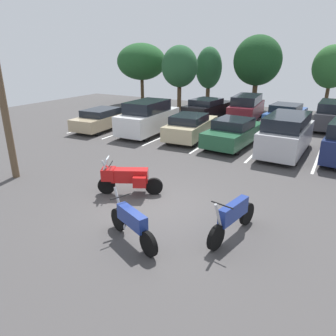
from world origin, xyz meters
name	(u,v)px	position (x,y,z in m)	size (l,w,h in m)	color
ground	(154,208)	(0.00, 0.00, -0.05)	(44.00, 44.00, 0.10)	#423F3F
motorcycle_touring	(127,177)	(-1.34, 0.41, 0.64)	(2.09, 1.35, 1.35)	black
motorcycle_second	(132,223)	(0.55, -1.94, 0.55)	(2.03, 0.99, 1.30)	black
motorcycle_third	(233,217)	(2.74, -0.40, 0.57)	(0.71, 2.29, 1.32)	black
parking_stripes	(209,142)	(-1.50, 8.22, 0.00)	(16.96, 5.03, 0.01)	silver
car_tan	(104,119)	(-8.74, 7.86, 0.67)	(2.06, 4.95, 1.34)	tan
car_white	(148,118)	(-5.48, 8.16, 0.98)	(1.99, 4.77, 2.00)	white
car_champagne	(191,127)	(-2.70, 8.36, 0.71)	(2.11, 4.54, 1.43)	#C1B289
car_green	(234,132)	(-0.12, 8.23, 0.71)	(2.16, 4.57, 1.45)	#235638
car_silver	(286,134)	(2.57, 8.03, 0.98)	(1.96, 4.69, 1.96)	#B7B7BC
car_far_black	(208,108)	(-4.26, 14.66, 0.74)	(2.41, 5.00, 1.47)	black
car_far_maroon	(247,108)	(-1.44, 15.10, 0.93)	(2.18, 5.00, 1.84)	maroon
car_far_blue	(286,115)	(1.36, 14.84, 0.71)	(2.25, 4.62, 1.45)	#2D519E
car_far_charcoal	(332,115)	(4.17, 15.14, 0.90)	(1.80, 4.57, 1.79)	#38383D
tree_right	(142,62)	(-12.81, 18.42, 3.87)	(4.61, 4.61, 5.56)	#4C3823
tree_left	(332,67)	(3.35, 20.87, 3.65)	(2.87, 2.87, 5.30)	#4C3823
tree_far_left	(180,67)	(-7.76, 16.58, 3.59)	(3.01, 3.01, 5.29)	#4C3823
tree_center	(258,61)	(-2.29, 20.27, 4.05)	(4.00, 4.00, 6.11)	#4C3823
tree_center_right	(209,68)	(-6.83, 20.65, 3.33)	(2.40, 2.40, 5.22)	#4C3823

